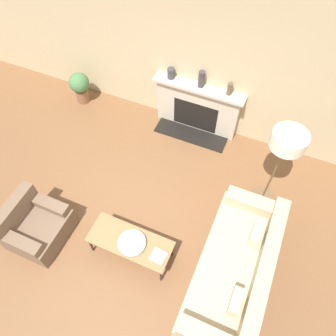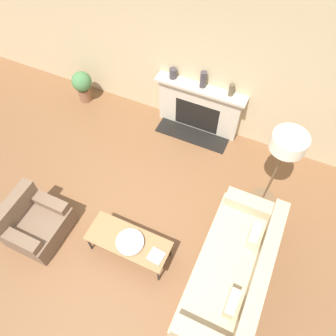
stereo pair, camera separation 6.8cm
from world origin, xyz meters
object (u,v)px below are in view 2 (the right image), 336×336
coffee_table (128,241)px  mantel_vase_left (173,73)px  floor_lamp (286,148)px  couch (233,272)px  armchair_near (34,223)px  book (156,256)px  potted_plant (82,84)px  fireplace (199,108)px  mantel_vase_center_left (203,80)px  bowl (130,242)px  mantel_vase_center_right (231,90)px

coffee_table → mantel_vase_left: (-0.58, 2.85, 0.70)m
floor_lamp → mantel_vase_left: floor_lamp is taller
couch → coffee_table: couch is taller
armchair_near → floor_lamp: (3.07, 2.07, 1.09)m
armchair_near → book: (1.95, 0.26, 0.16)m
potted_plant → floor_lamp: bearing=-11.2°
fireplace → mantel_vase_center_left: size_ratio=5.46×
bowl → floor_lamp: (1.55, 1.79, 0.90)m
couch → floor_lamp: floor_lamp is taller
coffee_table → potted_plant: (-2.45, 2.57, 0.01)m
bowl → mantel_vase_center_left: size_ratio=1.30×
mantel_vase_center_left → mantel_vase_center_right: 0.51m
mantel_vase_left → mantel_vase_center_left: 0.57m
fireplace → mantel_vase_center_left: (0.02, 0.02, 0.67)m
book → potted_plant: 3.92m
fireplace → book: 2.92m
book → potted_plant: size_ratio=0.33×
armchair_near → bowl: (1.52, 0.28, 0.19)m
mantel_vase_left → fireplace: bearing=-1.6°
couch → potted_plant: couch is taller
armchair_near → mantel_vase_left: mantel_vase_left is taller
coffee_table → couch: bearing=9.2°
couch → book: bearing=-74.5°
couch → mantel_vase_center_right: (-1.02, 2.60, 0.82)m
fireplace → book: bearing=-80.1°
book → floor_lamp: bearing=63.3°
book → mantel_vase_left: (-1.04, 2.89, 0.66)m
mantel_vase_left → mantel_vase_center_right: mantel_vase_center_right is taller
fireplace → mantel_vase_center_left: 0.67m
mantel_vase_center_right → floor_lamp: bearing=-44.5°
couch → bowl: bearing=-79.6°
coffee_table → bowl: 0.09m
couch → coffee_table: bearing=-80.8°
couch → mantel_vase_left: 3.43m
fireplace → couch: 3.02m
mantel_vase_center_left → potted_plant: mantel_vase_center_left is taller
coffee_table → book: (0.47, -0.05, 0.04)m
floor_lamp → mantel_vase_center_left: floor_lamp is taller
mantel_vase_left → mantel_vase_center_right: (1.07, 0.00, 0.02)m
bowl → couch: bearing=10.4°
fireplace → mantel_vase_center_right: (0.53, 0.02, 0.63)m
fireplace → mantel_vase_left: bearing=178.4°
armchair_near → book: bearing=-82.4°
armchair_near → mantel_vase_left: bearing=-16.0°
couch → mantel_vase_left: mantel_vase_left is taller
armchair_near → book: size_ratio=3.81×
fireplace → mantel_vase_left: size_ratio=8.80×
coffee_table → potted_plant: bearing=133.7°
coffee_table → potted_plant: 3.55m
couch → fireplace: bearing=-149.0°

